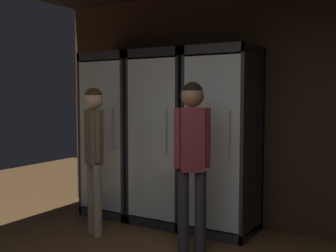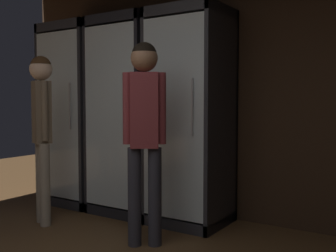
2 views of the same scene
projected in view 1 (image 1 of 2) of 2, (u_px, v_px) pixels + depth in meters
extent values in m
cube|color=#382619|center=(276.00, 108.00, 4.72)|extent=(6.00, 0.06, 2.80)
cube|color=#2B2B30|center=(130.00, 132.00, 5.71)|extent=(0.72, 0.04, 2.08)
cube|color=#2B2B30|center=(96.00, 133.00, 5.63)|extent=(0.04, 0.64, 2.08)
cube|color=#2B2B30|center=(137.00, 135.00, 5.28)|extent=(0.04, 0.64, 2.08)
cube|color=#2B2B30|center=(115.00, 58.00, 5.39)|extent=(0.72, 0.64, 0.10)
cube|color=#2B2B30|center=(116.00, 209.00, 5.53)|extent=(0.72, 0.64, 0.10)
cube|color=white|center=(128.00, 133.00, 5.69)|extent=(0.64, 0.02, 1.84)
cube|color=silver|center=(100.00, 136.00, 5.19)|extent=(0.64, 0.02, 1.84)
cylinder|color=#B2B2B7|center=(112.00, 129.00, 5.05)|extent=(0.02, 0.02, 0.50)
cube|color=silver|center=(116.00, 204.00, 5.52)|extent=(0.62, 0.56, 0.02)
cylinder|color=#336B38|center=(109.00, 194.00, 5.63)|extent=(0.07, 0.07, 0.20)
cylinder|color=#336B38|center=(109.00, 184.00, 5.62)|extent=(0.02, 0.02, 0.07)
cylinder|color=white|center=(109.00, 195.00, 5.63)|extent=(0.08, 0.08, 0.06)
cylinder|color=#194723|center=(126.00, 197.00, 5.45)|extent=(0.07, 0.07, 0.19)
cylinder|color=#194723|center=(126.00, 186.00, 5.44)|extent=(0.03, 0.03, 0.09)
cylinder|color=beige|center=(126.00, 198.00, 5.45)|extent=(0.08, 0.08, 0.06)
cube|color=silver|center=(116.00, 169.00, 5.49)|extent=(0.62, 0.56, 0.02)
cylinder|color=brown|center=(101.00, 160.00, 5.58)|extent=(0.06, 0.06, 0.20)
cylinder|color=brown|center=(101.00, 149.00, 5.57)|extent=(0.02, 0.02, 0.08)
cylinder|color=#B2332D|center=(101.00, 160.00, 5.58)|extent=(0.06, 0.06, 0.05)
cylinder|color=black|center=(111.00, 160.00, 5.52)|extent=(0.08, 0.08, 0.21)
cylinder|color=black|center=(111.00, 150.00, 5.51)|extent=(0.03, 0.03, 0.06)
cylinder|color=tan|center=(111.00, 160.00, 5.52)|extent=(0.08, 0.08, 0.07)
cylinder|color=#9EAD99|center=(123.00, 161.00, 5.48)|extent=(0.07, 0.07, 0.20)
cylinder|color=#9EAD99|center=(123.00, 150.00, 5.47)|extent=(0.03, 0.03, 0.09)
cylinder|color=beige|center=(123.00, 162.00, 5.49)|extent=(0.07, 0.07, 0.07)
cylinder|color=#336B38|center=(130.00, 162.00, 5.37)|extent=(0.07, 0.07, 0.22)
cylinder|color=#336B38|center=(130.00, 150.00, 5.36)|extent=(0.02, 0.02, 0.06)
cylinder|color=white|center=(130.00, 163.00, 5.37)|extent=(0.08, 0.08, 0.06)
cube|color=silver|center=(116.00, 135.00, 5.46)|extent=(0.62, 0.56, 0.02)
cylinder|color=#194723|center=(103.00, 125.00, 5.54)|extent=(0.08, 0.08, 0.23)
cylinder|color=#194723|center=(102.00, 113.00, 5.53)|extent=(0.02, 0.02, 0.07)
cylinder|color=#B2332D|center=(103.00, 125.00, 5.54)|extent=(0.08, 0.08, 0.09)
cylinder|color=brown|center=(114.00, 127.00, 5.41)|extent=(0.06, 0.06, 0.18)
cylinder|color=brown|center=(114.00, 118.00, 5.40)|extent=(0.02, 0.02, 0.07)
cylinder|color=#2D2D33|center=(114.00, 128.00, 5.41)|extent=(0.07, 0.07, 0.06)
cylinder|color=#336B38|center=(129.00, 126.00, 5.36)|extent=(0.06, 0.06, 0.23)
cylinder|color=#336B38|center=(129.00, 113.00, 5.35)|extent=(0.02, 0.02, 0.10)
cylinder|color=white|center=(129.00, 127.00, 5.36)|extent=(0.07, 0.07, 0.07)
cube|color=silver|center=(115.00, 99.00, 5.42)|extent=(0.62, 0.56, 0.02)
cylinder|color=gray|center=(103.00, 92.00, 5.53)|extent=(0.07, 0.07, 0.18)
cylinder|color=gray|center=(103.00, 81.00, 5.52)|extent=(0.02, 0.02, 0.10)
cylinder|color=beige|center=(103.00, 94.00, 5.53)|extent=(0.08, 0.08, 0.05)
cylinder|color=#336B38|center=(116.00, 91.00, 5.42)|extent=(0.07, 0.07, 0.20)
cylinder|color=#336B38|center=(116.00, 79.00, 5.41)|extent=(0.03, 0.03, 0.10)
cylinder|color=tan|center=(116.00, 93.00, 5.42)|extent=(0.08, 0.08, 0.06)
cylinder|color=gray|center=(128.00, 90.00, 5.31)|extent=(0.07, 0.07, 0.22)
cylinder|color=gray|center=(128.00, 79.00, 5.30)|extent=(0.03, 0.03, 0.07)
cylinder|color=tan|center=(128.00, 89.00, 5.31)|extent=(0.07, 0.07, 0.06)
cube|color=black|center=(178.00, 135.00, 5.32)|extent=(0.72, 0.04, 2.08)
cube|color=black|center=(142.00, 136.00, 5.24)|extent=(0.04, 0.64, 2.08)
cube|color=black|center=(190.00, 139.00, 4.89)|extent=(0.04, 0.64, 2.08)
cube|color=black|center=(165.00, 55.00, 4.99)|extent=(0.72, 0.64, 0.10)
cube|color=black|center=(165.00, 217.00, 5.14)|extent=(0.72, 0.64, 0.10)
cube|color=white|center=(177.00, 135.00, 5.30)|extent=(0.64, 0.02, 1.84)
cube|color=silver|center=(151.00, 139.00, 4.80)|extent=(0.64, 0.02, 1.84)
cylinder|color=#B2B2B7|center=(166.00, 131.00, 4.66)|extent=(0.02, 0.02, 0.50)
cube|color=silver|center=(165.00, 212.00, 5.13)|extent=(0.62, 0.56, 0.02)
cylinder|color=black|center=(156.00, 201.00, 5.24)|extent=(0.08, 0.08, 0.19)
cylinder|color=black|center=(156.00, 191.00, 5.23)|extent=(0.03, 0.03, 0.07)
cylinder|color=tan|center=(156.00, 203.00, 5.24)|extent=(0.08, 0.08, 0.06)
cylinder|color=gray|center=(178.00, 203.00, 5.08)|extent=(0.07, 0.07, 0.23)
cylinder|color=gray|center=(178.00, 189.00, 5.07)|extent=(0.02, 0.02, 0.10)
cylinder|color=tan|center=(178.00, 204.00, 5.09)|extent=(0.07, 0.07, 0.09)
cube|color=silver|center=(165.00, 175.00, 5.10)|extent=(0.62, 0.56, 0.02)
cylinder|color=gray|center=(155.00, 166.00, 5.17)|extent=(0.07, 0.07, 0.19)
cylinder|color=gray|center=(155.00, 155.00, 5.16)|extent=(0.03, 0.03, 0.07)
cylinder|color=beige|center=(155.00, 165.00, 5.17)|extent=(0.07, 0.07, 0.07)
cylinder|color=gray|center=(178.00, 166.00, 5.03)|extent=(0.07, 0.07, 0.22)
cylinder|color=gray|center=(178.00, 153.00, 5.01)|extent=(0.02, 0.02, 0.09)
cylinder|color=#2D2D33|center=(178.00, 167.00, 5.03)|extent=(0.07, 0.07, 0.09)
cube|color=silver|center=(165.00, 138.00, 5.07)|extent=(0.62, 0.56, 0.02)
cylinder|color=gray|center=(153.00, 128.00, 5.18)|extent=(0.07, 0.07, 0.20)
cylinder|color=gray|center=(153.00, 118.00, 5.17)|extent=(0.03, 0.03, 0.06)
cylinder|color=tan|center=(153.00, 128.00, 5.18)|extent=(0.07, 0.07, 0.07)
cylinder|color=black|center=(164.00, 128.00, 5.03)|extent=(0.06, 0.06, 0.22)
cylinder|color=black|center=(164.00, 117.00, 5.02)|extent=(0.02, 0.02, 0.06)
cylinder|color=#B2332D|center=(164.00, 130.00, 5.03)|extent=(0.06, 0.06, 0.06)
cylinder|color=#336B38|center=(181.00, 129.00, 4.97)|extent=(0.07, 0.07, 0.21)
cylinder|color=#336B38|center=(181.00, 116.00, 4.96)|extent=(0.02, 0.02, 0.10)
cylinder|color=tan|center=(181.00, 129.00, 4.97)|extent=(0.07, 0.07, 0.08)
cube|color=silver|center=(165.00, 100.00, 5.03)|extent=(0.62, 0.56, 0.02)
cylinder|color=#9EAD99|center=(155.00, 90.00, 5.13)|extent=(0.08, 0.08, 0.22)
cylinder|color=#9EAD99|center=(155.00, 78.00, 5.12)|extent=(0.03, 0.03, 0.07)
cylinder|color=tan|center=(155.00, 92.00, 5.13)|extent=(0.08, 0.08, 0.06)
cylinder|color=#336B38|center=(175.00, 90.00, 4.92)|extent=(0.06, 0.06, 0.21)
cylinder|color=#336B38|center=(175.00, 78.00, 4.91)|extent=(0.02, 0.02, 0.06)
cylinder|color=#2D2D33|center=(175.00, 91.00, 4.92)|extent=(0.07, 0.07, 0.07)
cube|color=#2B2B30|center=(234.00, 138.00, 4.93)|extent=(0.72, 0.04, 2.08)
cube|color=#2B2B30|center=(196.00, 139.00, 4.85)|extent=(0.04, 0.64, 2.08)
cube|color=#2B2B30|center=(252.00, 142.00, 4.50)|extent=(0.04, 0.64, 2.08)
cube|color=#2B2B30|center=(224.00, 51.00, 4.60)|extent=(0.72, 0.64, 0.10)
cube|color=#2B2B30|center=(222.00, 227.00, 4.75)|extent=(0.72, 0.64, 0.10)
cube|color=white|center=(233.00, 138.00, 4.91)|extent=(0.64, 0.02, 1.84)
cube|color=silver|center=(211.00, 143.00, 4.41)|extent=(0.64, 0.02, 1.84)
cylinder|color=#B2B2B7|center=(230.00, 135.00, 4.27)|extent=(0.02, 0.02, 0.50)
cube|color=silver|center=(222.00, 221.00, 4.74)|extent=(0.62, 0.56, 0.02)
cylinder|color=#336B38|center=(211.00, 210.00, 4.84)|extent=(0.07, 0.07, 0.19)
cylinder|color=#336B38|center=(211.00, 199.00, 4.83)|extent=(0.02, 0.02, 0.08)
cylinder|color=#2D2D33|center=(211.00, 211.00, 4.84)|extent=(0.07, 0.07, 0.06)
cylinder|color=#9EAD99|center=(237.00, 212.00, 4.68)|extent=(0.07, 0.07, 0.22)
cylinder|color=#9EAD99|center=(237.00, 198.00, 4.67)|extent=(0.02, 0.02, 0.09)
cylinder|color=#B2332D|center=(237.00, 214.00, 4.69)|extent=(0.07, 0.07, 0.09)
cube|color=silver|center=(223.00, 168.00, 4.70)|extent=(0.62, 0.56, 0.02)
cylinder|color=brown|center=(205.00, 157.00, 4.82)|extent=(0.08, 0.08, 0.20)
cylinder|color=brown|center=(206.00, 144.00, 4.80)|extent=(0.03, 0.03, 0.10)
cylinder|color=white|center=(205.00, 159.00, 4.82)|extent=(0.08, 0.08, 0.07)
cylinder|color=#336B38|center=(218.00, 157.00, 4.76)|extent=(0.06, 0.06, 0.21)
cylinder|color=#336B38|center=(219.00, 145.00, 4.75)|extent=(0.02, 0.02, 0.06)
cylinder|color=tan|center=(218.00, 157.00, 4.76)|extent=(0.06, 0.06, 0.06)
cylinder|color=brown|center=(229.00, 158.00, 4.65)|extent=(0.06, 0.06, 0.22)
cylinder|color=brown|center=(229.00, 144.00, 4.63)|extent=(0.02, 0.02, 0.10)
cylinder|color=tan|center=(229.00, 158.00, 4.65)|extent=(0.07, 0.07, 0.06)
cylinder|color=black|center=(242.00, 159.00, 4.57)|extent=(0.06, 0.06, 0.22)
cylinder|color=black|center=(243.00, 145.00, 4.56)|extent=(0.02, 0.02, 0.10)
cylinder|color=#2D2D33|center=(242.00, 161.00, 4.57)|extent=(0.07, 0.07, 0.06)
cube|color=silver|center=(223.00, 114.00, 4.65)|extent=(0.62, 0.56, 0.02)
cylinder|color=brown|center=(205.00, 104.00, 4.72)|extent=(0.06, 0.06, 0.19)
cylinder|color=brown|center=(205.00, 91.00, 4.71)|extent=(0.02, 0.02, 0.10)
cylinder|color=white|center=(205.00, 104.00, 4.72)|extent=(0.07, 0.07, 0.06)
cylinder|color=gray|center=(223.00, 105.00, 4.63)|extent=(0.06, 0.06, 0.19)
cylinder|color=gray|center=(223.00, 93.00, 4.62)|extent=(0.02, 0.02, 0.07)
cylinder|color=#2D2D33|center=(223.00, 107.00, 4.63)|extent=(0.07, 0.07, 0.07)
cylinder|color=gray|center=(241.00, 103.00, 4.55)|extent=(0.06, 0.06, 0.22)
cylinder|color=gray|center=(241.00, 90.00, 4.53)|extent=(0.02, 0.02, 0.07)
cylinder|color=beige|center=(241.00, 105.00, 4.55)|extent=(0.06, 0.06, 0.08)
cylinder|color=gray|center=(92.00, 198.00, 4.69)|extent=(0.10, 0.10, 0.79)
cylinder|color=gray|center=(97.00, 201.00, 4.57)|extent=(0.10, 0.10, 0.79)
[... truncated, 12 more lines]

